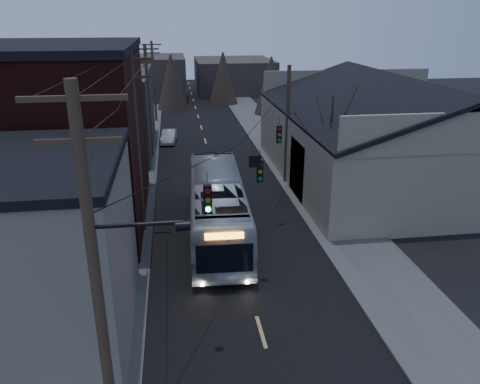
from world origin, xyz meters
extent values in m
cube|color=black|center=(0.00, 30.00, 0.01)|extent=(9.00, 110.00, 0.02)
cube|color=#474744|center=(-6.50, 30.00, 0.06)|extent=(4.00, 110.00, 0.12)
cube|color=#474744|center=(6.50, 30.00, 0.06)|extent=(4.00, 110.00, 0.12)
cube|color=slate|center=(-9.00, 9.00, 3.50)|extent=(8.00, 8.00, 7.00)
cube|color=black|center=(-10.00, 20.00, 5.00)|extent=(10.00, 12.00, 10.00)
cube|color=#312C27|center=(-9.50, 36.00, 3.50)|extent=(9.00, 14.00, 7.00)
cube|color=#7C715A|center=(13.00, 25.00, 2.50)|extent=(16.00, 20.00, 5.00)
cube|color=black|center=(9.00, 25.00, 6.30)|extent=(8.16, 20.60, 2.86)
cube|color=black|center=(17.00, 25.00, 6.30)|extent=(8.16, 20.60, 2.86)
cube|color=#312C27|center=(-6.00, 65.00, 3.00)|extent=(10.00, 12.00, 6.00)
cube|color=#312C27|center=(7.00, 70.00, 2.50)|extent=(12.00, 14.00, 5.00)
cone|color=black|center=(6.50, 20.00, 3.60)|extent=(0.40, 0.40, 7.20)
cylinder|color=#382B1E|center=(-5.00, 3.00, 5.25)|extent=(0.28, 0.28, 10.50)
cube|color=#382B1E|center=(-5.00, 3.00, 10.10)|extent=(2.20, 0.12, 0.12)
cylinder|color=#382B1E|center=(-5.00, 18.00, 5.00)|extent=(0.28, 0.28, 10.00)
cube|color=#382B1E|center=(-5.00, 18.00, 9.60)|extent=(2.20, 0.12, 0.12)
cylinder|color=#382B1E|center=(-5.00, 33.00, 4.75)|extent=(0.28, 0.28, 9.50)
cube|color=#382B1E|center=(-5.00, 33.00, 9.10)|extent=(2.20, 0.12, 0.12)
cylinder|color=#382B1E|center=(-5.00, 48.00, 4.50)|extent=(0.28, 0.28, 9.00)
cube|color=#382B1E|center=(-5.00, 48.00, 8.60)|extent=(2.20, 0.12, 0.12)
cylinder|color=#382B1E|center=(5.00, 25.00, 4.25)|extent=(0.28, 0.28, 8.50)
cube|color=black|center=(-2.00, 7.50, 5.95)|extent=(0.28, 0.20, 1.00)
cube|color=black|center=(0.60, 12.00, 5.35)|extent=(0.28, 0.20, 1.00)
cube|color=black|center=(2.80, 18.00, 5.45)|extent=(0.28, 0.20, 1.00)
imported|color=#A9AFB5|center=(-0.83, 16.99, 1.72)|extent=(3.45, 12.49, 3.45)
imported|color=#B7BABF|center=(-3.53, 37.93, 0.61)|extent=(1.67, 3.83, 1.23)
camera|label=1|loc=(-2.99, -6.96, 11.70)|focal=35.00mm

